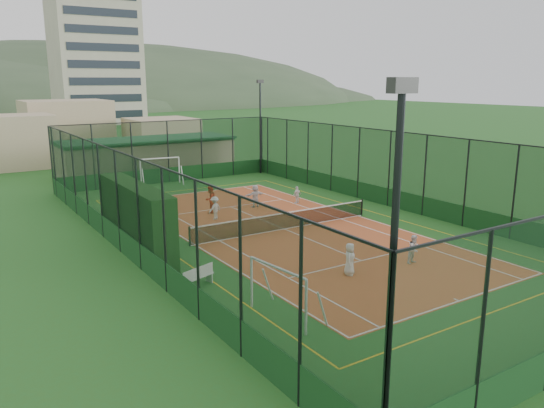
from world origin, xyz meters
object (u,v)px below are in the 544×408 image
at_px(apartment_tower, 95,43).
at_px(white_bench, 197,276).
at_px(child_near_mid, 351,257).
at_px(child_near_right, 414,249).
at_px(child_near_left, 350,259).
at_px(child_far_back, 255,196).
at_px(floodlight_sw, 391,285).
at_px(floodlight_ne, 260,127).
at_px(clubhouse, 147,156).
at_px(child_far_right, 297,195).
at_px(child_far_left, 215,208).
at_px(futsal_goal_far, 160,171).
at_px(futsal_goal_near, 277,294).
at_px(coach, 210,199).

bearing_deg(apartment_tower, white_bench, -102.80).
relative_size(child_near_mid, child_near_right, 0.92).
xyz_separation_m(child_near_left, child_far_back, (3.06, 12.98, 0.04)).
xyz_separation_m(floodlight_sw, floodlight_ne, (17.20, 33.20, 0.00)).
distance_m(clubhouse, child_far_back, 16.57).
bearing_deg(child_far_right, white_bench, 29.96).
bearing_deg(floodlight_ne, clubhouse, 147.88).
distance_m(floodlight_ne, child_far_left, 16.98).
distance_m(futsal_goal_far, child_far_back, 11.23).
distance_m(white_bench, futsal_goal_far, 22.73).
xyz_separation_m(white_bench, child_near_mid, (6.49, -1.97, 0.17)).
xyz_separation_m(child_near_mid, child_far_right, (5.67, 12.08, -0.04)).
distance_m(child_near_mid, child_far_back, 12.94).
relative_size(futsal_goal_near, child_far_left, 2.14).
relative_size(futsal_goal_far, child_near_mid, 2.62).
bearing_deg(clubhouse, child_far_left, -97.37).
bearing_deg(child_far_left, futsal_goal_far, -116.25).
bearing_deg(child_far_left, futsal_goal_near, 52.02).
bearing_deg(coach, futsal_goal_near, 46.01).
bearing_deg(coach, white_bench, 35.01).
height_order(clubhouse, futsal_goal_far, clubhouse).
bearing_deg(floodlight_sw, white_bench, 85.99).
distance_m(child_near_mid, child_near_right, 3.19).
bearing_deg(child_far_left, child_near_right, 88.90).
xyz_separation_m(white_bench, futsal_goal_far, (6.84, 21.67, 0.59)).
height_order(child_near_mid, child_far_back, child_far_back).
height_order(futsal_goal_near, child_near_mid, futsal_goal_near).
bearing_deg(child_near_left, child_far_right, 22.94).
relative_size(floodlight_ne, coach, 4.72).
height_order(floodlight_ne, child_near_right, floodlight_ne).
bearing_deg(white_bench, child_near_mid, -35.92).
relative_size(clubhouse, apartment_tower, 0.51).
distance_m(clubhouse, child_near_right, 30.00).
distance_m(floodlight_sw, white_bench, 12.02).
bearing_deg(child_far_left, floodlight_sw, 53.10).
relative_size(floodlight_ne, clubhouse, 0.54).
xyz_separation_m(floodlight_ne, futsal_goal_near, (-15.32, -26.09, -3.16)).
distance_m(child_far_right, child_far_back, 3.05).
bearing_deg(white_bench, child_near_left, -39.60).
bearing_deg(futsal_goal_near, floodlight_sw, 158.03).
height_order(floodlight_ne, child_far_back, floodlight_ne).
distance_m(apartment_tower, child_near_left, 91.64).
distance_m(futsal_goal_far, coach, 10.91).
height_order(child_far_left, child_far_right, child_far_left).
bearing_deg(child_near_mid, child_far_right, 38.08).
xyz_separation_m(white_bench, coach, (5.95, 10.80, 0.43)).
bearing_deg(child_far_back, floodlight_ne, -125.91).
height_order(clubhouse, child_near_left, clubhouse).
height_order(futsal_goal_far, child_near_mid, futsal_goal_far).
bearing_deg(child_near_right, child_far_back, 82.78).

